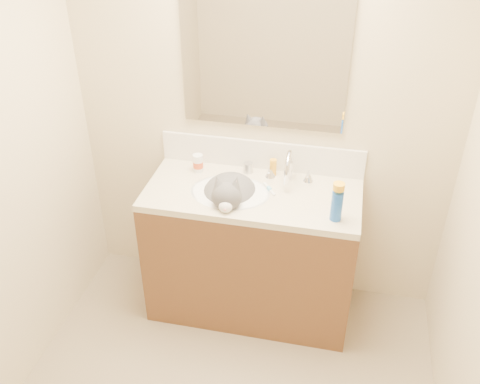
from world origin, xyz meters
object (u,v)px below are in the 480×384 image
at_px(cat, 230,196).
at_px(amber_bottle, 273,167).
at_px(faucet, 289,169).
at_px(silver_jar, 248,168).
at_px(basin, 230,202).
at_px(vanity_cabinet, 252,254).
at_px(pill_bottle, 198,163).
at_px(spray_can, 337,206).

relative_size(cat, amber_bottle, 4.47).
distance_m(faucet, amber_bottle, 0.12).
bearing_deg(silver_jar, basin, -103.27).
bearing_deg(faucet, amber_bottle, 146.66).
bearing_deg(amber_bottle, vanity_cabinet, -111.87).
distance_m(cat, pill_bottle, 0.31).
relative_size(vanity_cabinet, spray_can, 7.37).
relative_size(pill_bottle, silver_jar, 1.72).
relative_size(faucet, pill_bottle, 2.61).
distance_m(basin, pill_bottle, 0.32).
height_order(faucet, amber_bottle, faucet).
relative_size(silver_jar, amber_bottle, 0.62).
bearing_deg(vanity_cabinet, basin, -165.96).
height_order(vanity_cabinet, faucet, faucet).
bearing_deg(pill_bottle, cat, -38.68).
distance_m(pill_bottle, spray_can, 0.88).
xyz_separation_m(faucet, silver_jar, (-0.25, 0.06, -0.05)).
bearing_deg(cat, vanity_cabinet, 7.95).
distance_m(vanity_cabinet, basin, 0.40).
distance_m(vanity_cabinet, pill_bottle, 0.63).
bearing_deg(spray_can, silver_jar, 145.59).
distance_m(vanity_cabinet, silver_jar, 0.52).
xyz_separation_m(basin, silver_jar, (0.05, 0.23, 0.10)).
relative_size(pill_bottle, amber_bottle, 1.07).
height_order(cat, spray_can, cat).
bearing_deg(pill_bottle, silver_jar, 9.33).
bearing_deg(cat, spray_can, -20.34).
xyz_separation_m(basin, spray_can, (0.59, -0.14, 0.15)).
height_order(basin, cat, cat).
height_order(vanity_cabinet, cat, cat).
bearing_deg(amber_bottle, pill_bottle, -173.36).
xyz_separation_m(pill_bottle, spray_can, (0.82, -0.32, 0.03)).
height_order(cat, amber_bottle, cat).
bearing_deg(spray_can, vanity_cabinet, 160.43).
xyz_separation_m(cat, pill_bottle, (-0.23, 0.19, 0.08)).
distance_m(basin, faucet, 0.38).
bearing_deg(spray_can, amber_bottle, 136.32).
bearing_deg(faucet, vanity_cabinet, -142.71).
relative_size(basin, silver_jar, 7.21).
bearing_deg(amber_bottle, faucet, -33.34).
height_order(vanity_cabinet, silver_jar, silver_jar).
distance_m(cat, amber_bottle, 0.32).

